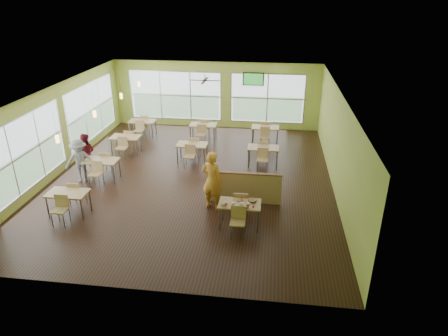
{
  "coord_description": "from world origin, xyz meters",
  "views": [
    {
      "loc": [
        2.82,
        -12.92,
        6.33
      ],
      "look_at": [
        1.33,
        -1.3,
        1.05
      ],
      "focal_mm": 32.0,
      "sensor_mm": 36.0,
      "label": 1
    }
  ],
  "objects_px": {
    "main_table": "(240,207)",
    "food_basket": "(252,200)",
    "half_wall_divider": "(244,187)",
    "man_plaid": "(212,181)"
  },
  "relations": [
    {
      "from": "half_wall_divider",
      "to": "man_plaid",
      "type": "relative_size",
      "value": 1.25
    },
    {
      "from": "man_plaid",
      "to": "food_basket",
      "type": "bearing_deg",
      "value": 169.48
    },
    {
      "from": "main_table",
      "to": "half_wall_divider",
      "type": "xyz_separation_m",
      "value": [
        0.0,
        1.45,
        -0.11
      ]
    },
    {
      "from": "food_basket",
      "to": "main_table",
      "type": "bearing_deg",
      "value": -157.87
    },
    {
      "from": "half_wall_divider",
      "to": "main_table",
      "type": "bearing_deg",
      "value": -90.0
    },
    {
      "from": "half_wall_divider",
      "to": "man_plaid",
      "type": "bearing_deg",
      "value": -151.13
    },
    {
      "from": "half_wall_divider",
      "to": "man_plaid",
      "type": "distance_m",
      "value": 1.15
    },
    {
      "from": "man_plaid",
      "to": "food_basket",
      "type": "xyz_separation_m",
      "value": [
        1.29,
        -0.79,
        -0.17
      ]
    },
    {
      "from": "main_table",
      "to": "food_basket",
      "type": "bearing_deg",
      "value": 22.13
    },
    {
      "from": "main_table",
      "to": "food_basket",
      "type": "relative_size",
      "value": 5.92
    }
  ]
}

